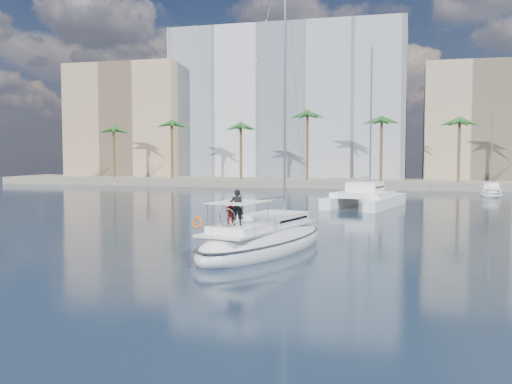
% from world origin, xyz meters
% --- Properties ---
extents(ground, '(160.00, 160.00, 0.00)m').
position_xyz_m(ground, '(0.00, 0.00, 0.00)').
color(ground, black).
rests_on(ground, ground).
extents(quay, '(120.00, 14.00, 1.20)m').
position_xyz_m(quay, '(0.00, 61.00, 0.60)').
color(quay, gray).
rests_on(quay, ground).
extents(building_modern, '(42.00, 16.00, 28.00)m').
position_xyz_m(building_modern, '(-12.00, 73.00, 14.00)').
color(building_modern, silver).
rests_on(building_modern, ground).
extents(building_tan_left, '(22.00, 14.00, 22.00)m').
position_xyz_m(building_tan_left, '(-42.00, 69.00, 11.00)').
color(building_tan_left, tan).
rests_on(building_tan_left, ground).
extents(building_beige, '(20.00, 14.00, 20.00)m').
position_xyz_m(building_beige, '(22.00, 70.00, 10.00)').
color(building_beige, tan).
rests_on(building_beige, ground).
extents(palm_left, '(3.60, 3.60, 12.30)m').
position_xyz_m(palm_left, '(-34.00, 57.00, 10.28)').
color(palm_left, brown).
rests_on(palm_left, ground).
extents(palm_centre, '(3.60, 3.60, 12.30)m').
position_xyz_m(palm_centre, '(0.00, 57.00, 10.28)').
color(palm_centre, brown).
rests_on(palm_centre, ground).
extents(main_sloop, '(6.99, 13.09, 18.54)m').
position_xyz_m(main_sloop, '(1.90, -0.61, 0.56)').
color(main_sloop, white).
rests_on(main_sloop, ground).
extents(catamaran, '(8.03, 12.17, 16.40)m').
position_xyz_m(catamaran, '(5.38, 27.31, 1.13)').
color(catamaran, white).
rests_on(catamaran, ground).
extents(seagull, '(1.13, 0.48, 0.21)m').
position_xyz_m(seagull, '(0.93, 1.00, 1.11)').
color(seagull, silver).
rests_on(seagull, ground).
extents(moored_yacht_a, '(3.37, 9.52, 11.90)m').
position_xyz_m(moored_yacht_a, '(20.00, 47.00, 0.00)').
color(moored_yacht_a, white).
rests_on(moored_yacht_a, ground).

